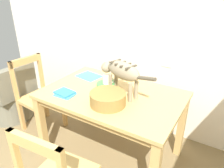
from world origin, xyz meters
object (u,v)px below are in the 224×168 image
Objects in this scene: coffee_mug at (107,80)px; wooden_chair_far at (38,96)px; book_stack at (65,93)px; wicker_basket at (108,98)px; dining_table at (112,101)px; wicker_armchair at (11,99)px; cat at (121,72)px; saucer_bowl at (107,85)px; magazine at (89,76)px.

coffee_mug is 0.14× the size of wooden_chair_far.
wooden_chair_far reaches higher than coffee_mug.
wicker_basket is (0.44, 0.07, 0.04)m from book_stack.
dining_table is 1.71× the size of wicker_armchair.
book_stack is (-0.44, -0.30, -0.21)m from cat.
dining_table is 6.63× the size of book_stack.
cat is 2.00× the size of wicker_basket.
saucer_bowl is at bearing 55.75° from book_stack.
dining_table is at bearing -17.55° from magazine.
coffee_mug reaches higher than dining_table.
coffee_mug is at bearing 123.07° from wicker_basket.
cat is at bearing 98.77° from wooden_chair_far.
wicker_armchair reaches higher than magazine.
magazine is (-0.32, 0.11, -0.08)m from coffee_mug.
dining_table is 2.11× the size of cat.
saucer_bowl is 0.34m from magazine.
saucer_bowl is 1.06× the size of book_stack.
coffee_mug reaches higher than saucer_bowl.
cat is 5.01× the size of coffee_mug.
wicker_armchair is (-1.58, -0.09, -0.40)m from dining_table.
wooden_chair_far is at bearing -83.54° from wicker_armchair.
wooden_chair_far is at bearing -171.23° from coffee_mug.
coffee_mug reaches higher than book_stack.
dining_table is 0.50m from magazine.
wicker_armchair is (-0.53, -0.05, -0.17)m from wooden_chair_far.
cat is 1.81m from wicker_armchair.
wicker_basket is (-0.00, -0.23, -0.17)m from cat.
dining_table is 1.44× the size of wooden_chair_far.
book_stack reaches higher than magazine.
wicker_armchair is (-1.45, -0.19, -0.50)m from saucer_bowl.
cat is 0.30m from saucer_bowl.
wicker_armchair is at bearing -176.69° from dining_table.
magazine is 1.28m from wicker_armchair.
wicker_basket is at bearing -56.44° from saucer_bowl.
saucer_bowl is 1.69× the size of coffee_mug.
cat is at bearing -10.36° from magazine.
book_stack is 1.32m from wicker_armchair.
magazine reaches higher than dining_table.
magazine is (-0.44, 0.22, 0.09)m from dining_table.
magazine is at bearing 117.55° from wooden_chair_far.
cat reaches higher than saucer_bowl.
saucer_bowl is (-0.12, 0.10, 0.11)m from dining_table.
cat is at bearing -84.47° from wicker_armchair.
book_stack is at bearing -96.83° from wicker_armchair.
wicker_armchair is at bearing -79.87° from wooden_chair_far.
wicker_basket is at bearing -29.87° from magazine.
wicker_basket is 0.40× the size of wicker_armchair.
cat is 0.59m from magazine.
saucer_bowl is at bearing 123.56° from wicker_basket.
wooden_chair_far reaches higher than dining_table.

